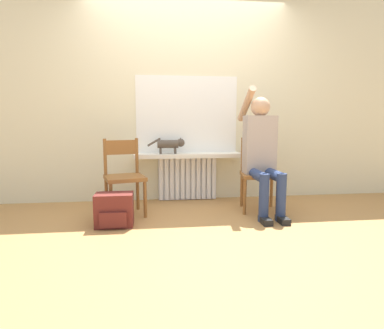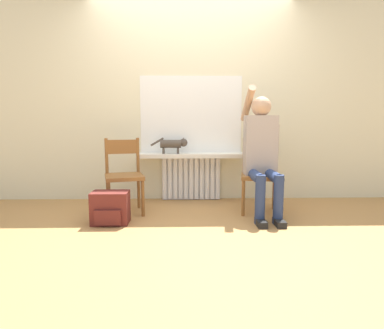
% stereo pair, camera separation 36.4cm
% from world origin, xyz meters
% --- Properties ---
extents(ground_plane, '(12.00, 12.00, 0.00)m').
position_xyz_m(ground_plane, '(0.00, 0.00, 0.00)').
color(ground_plane, '#B27F47').
extents(wall_with_window, '(7.00, 0.06, 2.70)m').
position_xyz_m(wall_with_window, '(0.00, 1.23, 1.35)').
color(wall_with_window, beige).
rests_on(wall_with_window, ground_plane).
extents(radiator, '(0.75, 0.08, 0.56)m').
position_xyz_m(radiator, '(0.00, 1.15, 0.28)').
color(radiator, white).
rests_on(radiator, ground_plane).
extents(windowsill, '(1.34, 0.28, 0.05)m').
position_xyz_m(windowsill, '(0.00, 1.06, 0.59)').
color(windowsill, white).
rests_on(windowsill, radiator).
extents(window_glass, '(1.29, 0.01, 0.96)m').
position_xyz_m(window_glass, '(0.00, 1.20, 1.09)').
color(window_glass, white).
rests_on(window_glass, windowsill).
extents(chair_left, '(0.49, 0.49, 0.82)m').
position_xyz_m(chair_left, '(-0.75, 0.57, 0.43)').
color(chair_left, brown).
rests_on(chair_left, ground_plane).
extents(chair_right, '(0.47, 0.47, 0.82)m').
position_xyz_m(chair_right, '(0.75, 0.57, 0.43)').
color(chair_right, brown).
rests_on(chair_right, ground_plane).
extents(person, '(0.36, 0.98, 1.39)m').
position_xyz_m(person, '(0.74, 0.46, 0.70)').
color(person, navy).
rests_on(person, ground_plane).
extents(cat, '(0.46, 0.10, 0.20)m').
position_xyz_m(cat, '(-0.22, 1.03, 0.73)').
color(cat, '#4C4238').
rests_on(cat, windowsill).
extents(backpack, '(0.36, 0.26, 0.32)m').
position_xyz_m(backpack, '(-0.82, 0.16, 0.16)').
color(backpack, maroon).
rests_on(backpack, ground_plane).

